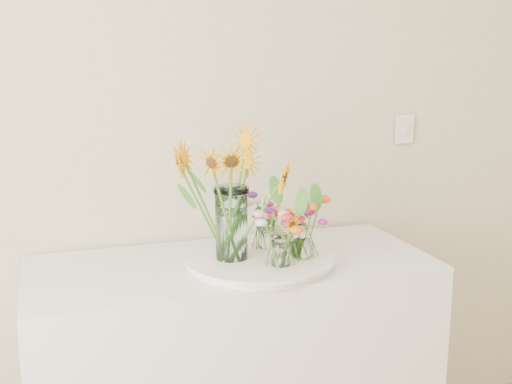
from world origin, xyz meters
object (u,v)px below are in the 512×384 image
small_vase_a (281,251)px  small_vase_b (302,241)px  tray (260,262)px  small_vase_c (266,234)px  counter (233,379)px  mason_jar (231,223)px

small_vase_a → small_vase_b: small_vase_b is taller
small_vase_a → small_vase_b: (0.10, 0.06, 0.01)m
tray → small_vase_c: 0.13m
small_vase_b → small_vase_a: bearing=-149.4°
counter → mason_jar: 0.61m
counter → small_vase_c: (0.14, 0.03, 0.53)m
tray → small_vase_b: small_vase_b is taller
tray → mason_jar: mason_jar is taller
small_vase_b → small_vase_c: size_ratio=1.12×
small_vase_b → tray: bearing=161.5°
small_vase_b → mason_jar: bearing=164.6°
small_vase_c → mason_jar: bearing=-152.2°
mason_jar → counter: bearing=73.6°
mason_jar → small_vase_c: size_ratio=2.33×
tray → small_vase_a: 0.13m
mason_jar → small_vase_c: (0.15, 0.08, -0.07)m
mason_jar → small_vase_a: size_ratio=2.34×
small_vase_a → small_vase_c: same height
mason_jar → small_vase_a: mason_jar is taller
small_vase_a → small_vase_c: (0.02, 0.20, 0.00)m
small_vase_b → counter: bearing=151.7°
small_vase_a → counter: bearing=124.5°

